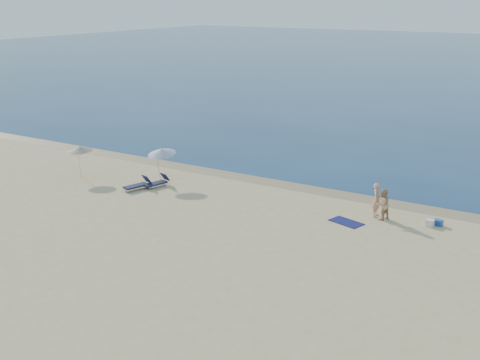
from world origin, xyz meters
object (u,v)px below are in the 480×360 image
Objects in this scene: person_left at (377,200)px; blue_cooler at (438,223)px; person_right at (383,204)px; umbrella_near at (162,152)px.

person_left is 4.17× the size of blue_cooler.
person_right is (0.41, -0.28, -0.08)m from person_left.
person_right is 0.72× the size of umbrella_near.
person_right is 13.50m from umbrella_near.
person_left reaches higher than person_right.
person_left is 0.79× the size of umbrella_near.
person_right reaches higher than blue_cooler.
blue_cooler is at bearing 129.08° from person_right.
blue_cooler is (3.05, 0.32, -0.73)m from person_left.
person_right is at bearing 2.80° from umbrella_near.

